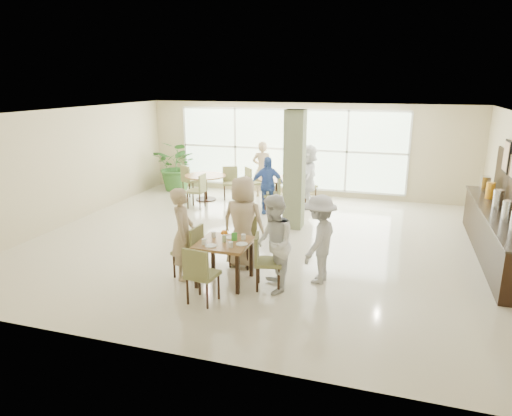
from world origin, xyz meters
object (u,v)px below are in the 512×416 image
(main_table, at_px, (224,247))
(potted_plant, at_px, (178,166))
(teen_far, at_px, (243,222))
(adult_b, at_px, (307,176))
(round_table_left, at_px, (205,180))
(round_table_right, at_px, (277,185))
(teen_right, at_px, (273,244))
(teen_left, at_px, (183,234))
(buffet_counter, at_px, (497,230))
(adult_standing, at_px, (262,169))
(adult_a, at_px, (267,185))
(teen_standing, at_px, (319,239))

(main_table, bearing_deg, potted_plant, 122.98)
(teen_far, distance_m, adult_b, 4.47)
(potted_plant, bearing_deg, round_table_left, -32.89)
(round_table_right, bearing_deg, teen_right, -75.94)
(round_table_left, relative_size, teen_left, 0.73)
(buffet_counter, bearing_deg, teen_left, -153.41)
(main_table, xyz_separation_m, buffet_counter, (4.75, 2.74, -0.10))
(adult_b, height_order, adult_standing, adult_b)
(buffet_counter, xyz_separation_m, adult_b, (-4.34, 2.53, 0.33))
(potted_plant, distance_m, adult_a, 3.83)
(buffet_counter, relative_size, adult_b, 2.66)
(teen_left, bearing_deg, teen_right, -107.30)
(buffet_counter, xyz_separation_m, teen_standing, (-3.19, -2.22, 0.23))
(buffet_counter, distance_m, teen_left, 6.18)
(teen_left, distance_m, adult_a, 4.46)
(main_table, height_order, teen_right, teen_right)
(teen_left, bearing_deg, teen_standing, -93.04)
(adult_a, relative_size, adult_b, 0.86)
(potted_plant, bearing_deg, teen_far, -52.68)
(buffet_counter, relative_size, teen_standing, 2.99)
(round_table_left, bearing_deg, teen_far, -58.65)
(round_table_right, xyz_separation_m, teen_standing, (2.03, -4.86, 0.21))
(main_table, distance_m, round_table_right, 5.40)
(round_table_left, relative_size, teen_standing, 0.77)
(teen_left, relative_size, adult_standing, 0.97)
(adult_a, relative_size, adult_standing, 0.90)
(potted_plant, bearing_deg, teen_right, -51.75)
(teen_right, bearing_deg, adult_b, 163.69)
(potted_plant, height_order, teen_standing, potted_plant)
(round_table_right, bearing_deg, potted_plant, 168.58)
(buffet_counter, relative_size, teen_left, 2.84)
(buffet_counter, xyz_separation_m, adult_standing, (-5.87, 3.36, 0.30))
(round_table_left, relative_size, teen_right, 0.73)
(round_table_left, distance_m, teen_right, 6.34)
(buffet_counter, distance_m, adult_standing, 6.77)
(teen_far, distance_m, adult_a, 3.66)
(main_table, bearing_deg, round_table_left, 116.61)
(potted_plant, bearing_deg, adult_standing, 0.33)
(main_table, bearing_deg, adult_standing, 100.42)
(round_table_right, relative_size, teen_left, 0.66)
(main_table, bearing_deg, teen_right, -3.65)
(round_table_right, relative_size, teen_standing, 0.69)
(teen_far, bearing_deg, buffet_counter, -152.58)
(teen_standing, bearing_deg, adult_b, -155.34)
(buffet_counter, xyz_separation_m, teen_left, (-5.52, -2.76, 0.27))
(round_table_left, xyz_separation_m, adult_standing, (1.49, 0.88, 0.26))
(buffet_counter, bearing_deg, round_table_left, 161.40)
(round_table_left, xyz_separation_m, adult_b, (3.03, 0.05, 0.29))
(main_table, bearing_deg, adult_b, 85.48)
(adult_a, xyz_separation_m, adult_standing, (-0.63, 1.67, 0.09))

